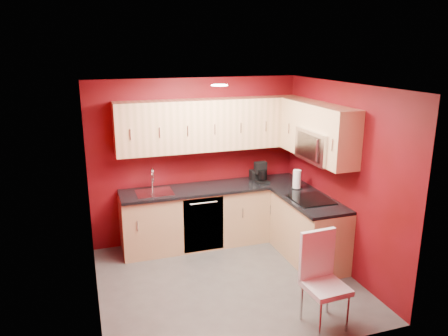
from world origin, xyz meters
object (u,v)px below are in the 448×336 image
microwave (321,146)px  dining_chair (326,282)px  napkin_holder (255,175)px  paper_towel (297,179)px  sink (154,190)px  coffee_maker (262,173)px

microwave → dining_chair: microwave is taller
napkin_holder → dining_chair: (-0.21, -2.50, -0.47)m
napkin_holder → dining_chair: bearing=-94.7°
napkin_holder → paper_towel: bearing=-54.4°
sink → dining_chair: (1.40, -2.40, -0.42)m
napkin_holder → paper_towel: size_ratio=0.56×
microwave → napkin_holder: 1.38m
sink → coffee_maker: bearing=-1.3°
coffee_maker → dining_chair: (-0.27, -2.36, -0.54)m
coffee_maker → dining_chair: 2.43m
sink → paper_towel: sink is taller
paper_towel → dining_chair: bearing=-108.3°
coffee_maker → dining_chair: size_ratio=0.29×
coffee_maker → napkin_holder: coffee_maker is taller
coffee_maker → sink: bearing=175.9°
paper_towel → dining_chair: (-0.63, -1.91, -0.53)m
microwave → dining_chair: size_ratio=0.73×
sink → napkin_holder: sink is taller
coffee_maker → paper_towel: size_ratio=1.10×
sink → paper_towel: 2.09m
coffee_maker → napkin_holder: (-0.06, 0.14, -0.07)m
paper_towel → dining_chair: 2.08m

